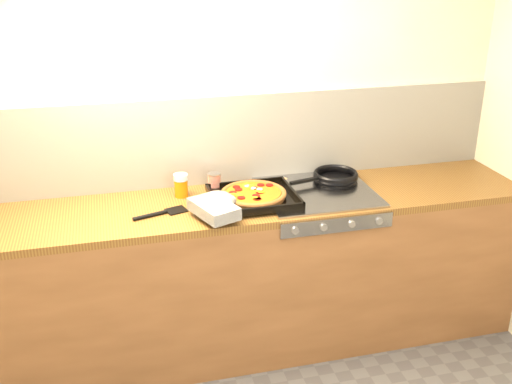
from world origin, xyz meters
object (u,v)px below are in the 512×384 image
object	(u,v)px
pizza_on_tray	(242,198)
tomato_can	(214,182)
frying_pan	(335,176)
juice_glass	(181,185)

from	to	relation	value
pizza_on_tray	tomato_can	distance (m)	0.26
frying_pan	juice_glass	size ratio (longest dim) A/B	3.53
pizza_on_tray	frying_pan	distance (m)	0.62
tomato_can	juice_glass	distance (m)	0.19
tomato_can	juice_glass	size ratio (longest dim) A/B	0.82
frying_pan	tomato_can	bearing A→B (deg)	175.97
pizza_on_tray	tomato_can	size ratio (longest dim) A/B	5.66
pizza_on_tray	juice_glass	size ratio (longest dim) A/B	4.62
frying_pan	tomato_can	distance (m)	0.69
frying_pan	juice_glass	distance (m)	0.87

